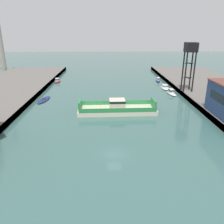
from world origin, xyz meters
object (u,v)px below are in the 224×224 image
moored_boat_near_right (158,80)px  moored_boat_mid_left (165,87)px  crane_tower (190,53)px  moored_boat_far_left (171,92)px  moored_boat_near_left (44,100)px  moored_boat_mid_right (58,81)px  chain_ferry (117,108)px

moored_boat_near_right → moored_boat_mid_left: bearing=-89.4°
crane_tower → moored_boat_far_left: bearing=172.3°
moored_boat_near_left → moored_boat_near_right: moored_boat_near_right is taller
moored_boat_near_right → moored_boat_far_left: bearing=-89.5°
moored_boat_near_right → moored_boat_mid_left: 11.63m
moored_boat_mid_right → crane_tower: 52.19m
chain_ferry → moored_boat_mid_right: bearing=121.6°
chain_ferry → moored_boat_far_left: size_ratio=3.09×
moored_boat_mid_right → crane_tower: bearing=-23.7°
moored_boat_near_left → crane_tower: crane_tower is taller
moored_boat_mid_left → crane_tower: crane_tower is taller
chain_ferry → moored_boat_near_right: chain_ferry is taller
moored_boat_far_left → moored_boat_near_right: bearing=90.5°
moored_boat_near_right → crane_tower: size_ratio=0.38×
moored_boat_near_right → crane_tower: (4.80, -20.70, 12.85)m
chain_ferry → moored_boat_near_left: size_ratio=2.41×
moored_boat_near_left → chain_ferry: bearing=-27.0°
moored_boat_mid_right → chain_ferry: bearing=-58.4°
chain_ferry → moored_boat_near_right: bearing=63.4°
moored_boat_near_right → moored_boat_far_left: 20.08m
moored_boat_near_right → chain_ferry: bearing=-116.6°
chain_ferry → crane_tower: bearing=35.3°
chain_ferry → moored_boat_far_left: 25.63m
moored_boat_near_right → moored_boat_mid_right: size_ratio=1.07×
chain_ferry → crane_tower: 31.40m
moored_boat_mid_left → moored_boat_far_left: moored_boat_far_left is taller
moored_boat_mid_left → moored_boat_mid_right: moored_boat_mid_right is taller
moored_boat_mid_right → moored_boat_far_left: (41.70, -19.70, -0.00)m
moored_boat_mid_left → moored_boat_mid_right: bearing=164.9°
chain_ferry → moored_boat_mid_right: size_ratio=3.74×
moored_boat_near_right → moored_boat_mid_left: moored_boat_near_right is taller
moored_boat_near_left → moored_boat_mid_left: (40.61, 14.63, 0.21)m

